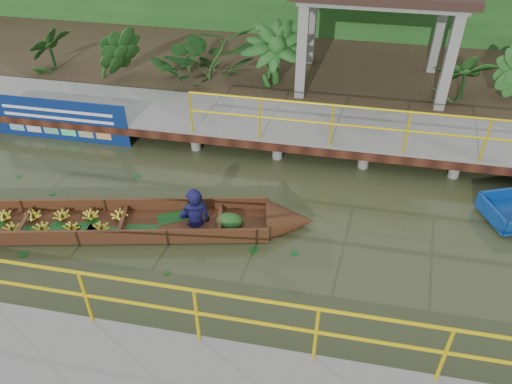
# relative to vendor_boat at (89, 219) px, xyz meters

# --- Properties ---
(ground) EXTENTS (80.00, 80.00, 0.00)m
(ground) POSITION_rel_vendor_boat_xyz_m (2.20, 0.51, -0.24)
(ground) COLOR #2A2F17
(ground) RESTS_ON ground
(land_strip) EXTENTS (30.00, 8.00, 0.45)m
(land_strip) POSITION_rel_vendor_boat_xyz_m (2.20, 8.01, -0.01)
(land_strip) COLOR #312518
(land_strip) RESTS_ON ground
(far_dock) EXTENTS (16.00, 2.06, 1.66)m
(far_dock) POSITION_rel_vendor_boat_xyz_m (2.22, 3.94, 0.24)
(far_dock) COLOR gray
(far_dock) RESTS_ON ground
(vendor_boat) EXTENTS (9.38, 2.85, 2.10)m
(vendor_boat) POSITION_rel_vendor_boat_xyz_m (0.00, 0.00, 0.00)
(vendor_boat) COLOR #3B1E10
(vendor_boat) RESTS_ON ground
(blue_banner) EXTENTS (3.55, 0.04, 1.11)m
(blue_banner) POSITION_rel_vendor_boat_xyz_m (-2.17, 2.99, 0.32)
(blue_banner) COLOR navy
(blue_banner) RESTS_ON ground
(tropical_plants) EXTENTS (14.35, 1.35, 1.69)m
(tropical_plants) POSITION_rel_vendor_boat_xyz_m (2.30, 5.81, 1.05)
(tropical_plants) COLOR #1A4315
(tropical_plants) RESTS_ON ground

